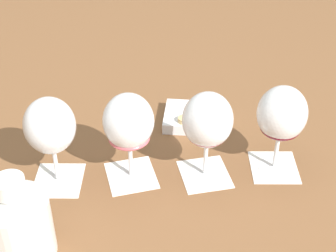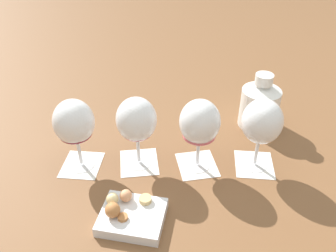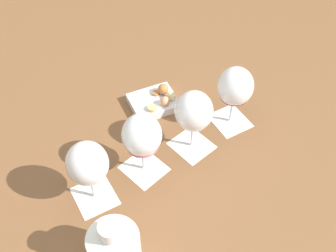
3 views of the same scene
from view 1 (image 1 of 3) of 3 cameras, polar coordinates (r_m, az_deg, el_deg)
ground_plane at (r=1.02m, az=-0.02°, el=-5.47°), size 8.00×8.00×0.00m
tasting_card_0 at (r=1.03m, az=-12.04°, el=-5.87°), size 0.14×0.14×0.00m
tasting_card_1 at (r=1.02m, az=-4.08°, el=-5.48°), size 0.14×0.13×0.00m
tasting_card_2 at (r=1.02m, az=4.10°, el=-5.33°), size 0.14×0.13×0.00m
tasting_card_3 at (r=1.06m, az=11.65°, el=-4.47°), size 0.14×0.14×0.00m
wine_glass_0 at (r=0.95m, az=-12.93°, el=-0.33°), size 0.09×0.09×0.18m
wine_glass_1 at (r=0.94m, az=-4.39°, el=0.20°), size 0.09×0.09×0.18m
wine_glass_2 at (r=0.95m, az=4.40°, el=0.29°), size 0.09×0.09×0.18m
wine_glass_3 at (r=0.99m, az=12.48°, el=1.01°), size 0.09×0.09×0.18m
ceramic_vase at (r=0.86m, az=-16.28°, el=-10.18°), size 0.11×0.11×0.16m
snack_dish at (r=1.15m, az=3.12°, el=1.07°), size 0.17×0.16×0.06m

